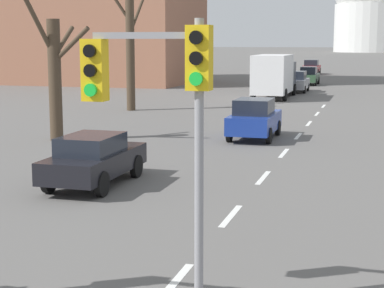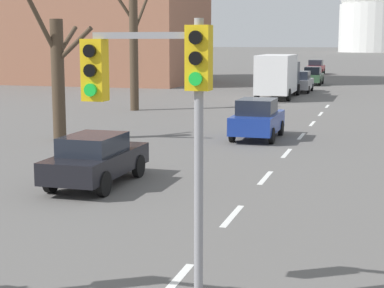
{
  "view_description": "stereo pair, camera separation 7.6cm",
  "coord_description": "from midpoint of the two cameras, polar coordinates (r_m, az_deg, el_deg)",
  "views": [
    {
      "loc": [
        3.22,
        -3.09,
        4.15
      ],
      "look_at": [
        0.38,
        6.76,
        2.49
      ],
      "focal_mm": 60.0,
      "sensor_mm": 36.0,
      "label": 1
    },
    {
      "loc": [
        3.29,
        -3.07,
        4.15
      ],
      "look_at": [
        0.38,
        6.76,
        2.49
      ],
      "focal_mm": 60.0,
      "sensor_mm": 36.0,
      "label": 2
    }
  ],
  "objects": [
    {
      "name": "lane_stripe_1",
      "position": [
        11.33,
        -1.42,
        -12.27
      ],
      "size": [
        0.16,
        2.0,
        0.01
      ],
      "primitive_type": "cube",
      "color": "silver",
      "rests_on": "ground_plane"
    },
    {
      "name": "delivery_truck",
      "position": [
        47.04,
        7.71,
        6.12
      ],
      "size": [
        2.44,
        7.2,
        3.14
      ],
      "color": "#333842",
      "rests_on": "ground_plane"
    },
    {
      "name": "sedan_mid_centre",
      "position": [
        53.0,
        9.56,
        5.48
      ],
      "size": [
        1.95,
        4.34,
        1.7
      ],
      "color": "#B7B7BC",
      "rests_on": "ground_plane"
    },
    {
      "name": "sedan_near_left",
      "position": [
        27.39,
        5.91,
        2.24
      ],
      "size": [
        1.82,
        3.93,
        1.72
      ],
      "color": "navy",
      "rests_on": "ground_plane"
    },
    {
      "name": "lane_stripe_4",
      "position": [
        24.11,
        8.5,
        -0.81
      ],
      "size": [
        0.16,
        2.0,
        0.01
      ],
      "primitive_type": "cube",
      "color": "silver",
      "rests_on": "ground_plane"
    },
    {
      "name": "bare_tree_left_near",
      "position": [
        27.28,
        -11.72,
        6.07
      ],
      "size": [
        2.49,
        2.41,
        5.86
      ],
      "color": "#473828",
      "rests_on": "ground_plane"
    },
    {
      "name": "lane_stripe_5",
      "position": [
        28.52,
        9.77,
        0.7
      ],
      "size": [
        0.16,
        2.0,
        0.01
      ],
      "primitive_type": "cube",
      "color": "silver",
      "rests_on": "ground_plane"
    },
    {
      "name": "sedan_near_right",
      "position": [
        61.96,
        10.74,
        5.98
      ],
      "size": [
        1.73,
        4.54,
        1.71
      ],
      "color": "#2D4C33",
      "rests_on": "ground_plane"
    },
    {
      "name": "lane_stripe_2",
      "position": [
        15.46,
        3.75,
        -6.39
      ],
      "size": [
        0.16,
        2.0,
        0.01
      ],
      "primitive_type": "cube",
      "color": "silver",
      "rests_on": "ground_plane"
    },
    {
      "name": "traffic_signal_centre_tall",
      "position": [
        9.75,
        -2.62,
        4.66
      ],
      "size": [
        2.05,
        0.34,
        4.47
      ],
      "color": "gray",
      "rests_on": "ground_plane"
    },
    {
      "name": "lane_stripe_8",
      "position": [
        41.86,
        11.98,
        3.31
      ],
      "size": [
        0.16,
        2.0,
        0.01
      ],
      "primitive_type": "cube",
      "color": "silver",
      "rests_on": "ground_plane"
    },
    {
      "name": "lane_stripe_3",
      "position": [
        19.75,
        6.65,
        -2.99
      ],
      "size": [
        0.16,
        2.0,
        0.01
      ],
      "primitive_type": "cube",
      "color": "silver",
      "rests_on": "ground_plane"
    },
    {
      "name": "lane_stripe_7",
      "position": [
        37.4,
        11.42,
        2.64
      ],
      "size": [
        0.16,
        2.0,
        0.01
      ],
      "primitive_type": "cube",
      "color": "silver",
      "rests_on": "ground_plane"
    },
    {
      "name": "sedan_far_left",
      "position": [
        81.53,
        10.98,
        6.74
      ],
      "size": [
        1.96,
        4.6,
        1.78
      ],
      "color": "maroon",
      "rests_on": "ground_plane"
    },
    {
      "name": "sedan_far_right",
      "position": [
        18.72,
        -8.42,
        -1.29
      ],
      "size": [
        1.76,
        4.15,
        1.49
      ],
      "color": "black",
      "rests_on": "ground_plane"
    },
    {
      "name": "lane_stripe_6",
      "position": [
        32.95,
        10.71,
        1.8
      ],
      "size": [
        0.16,
        2.0,
        0.01
      ],
      "primitive_type": "cube",
      "color": "silver",
      "rests_on": "ground_plane"
    },
    {
      "name": "bare_tree_left_far",
      "position": [
        38.54,
        -5.24,
        9.84
      ],
      "size": [
        2.62,
        4.94,
        9.39
      ],
      "color": "#473828",
      "rests_on": "ground_plane"
    }
  ]
}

